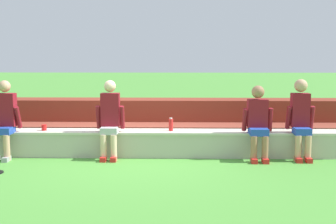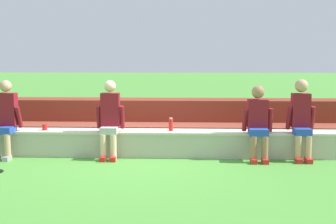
{
  "view_description": "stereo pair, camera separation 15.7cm",
  "coord_description": "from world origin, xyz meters",
  "px_view_note": "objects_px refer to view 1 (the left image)",
  "views": [
    {
      "loc": [
        0.79,
        -7.77,
        1.84
      ],
      "look_at": [
        0.63,
        0.23,
        0.81
      ],
      "focal_mm": 47.42,
      "sensor_mm": 36.0,
      "label": 1
    },
    {
      "loc": [
        0.95,
        -7.77,
        1.84
      ],
      "look_at": [
        0.63,
        0.23,
        0.81
      ],
      "focal_mm": 47.42,
      "sensor_mm": 36.0,
      "label": 2
    }
  ],
  "objects_px": {
    "person_left_of_center": "(110,118)",
    "person_right_of_center": "(301,117)",
    "water_bottle_mid_right": "(171,125)",
    "person_far_left": "(4,118)",
    "plastic_cup_middle": "(44,128)",
    "person_center": "(258,121)"
  },
  "relations": [
    {
      "from": "person_far_left",
      "to": "person_right_of_center",
      "type": "relative_size",
      "value": 0.98
    },
    {
      "from": "person_left_of_center",
      "to": "person_right_of_center",
      "type": "height_order",
      "value": "person_right_of_center"
    },
    {
      "from": "person_center",
      "to": "person_left_of_center",
      "type": "bearing_deg",
      "value": 178.62
    },
    {
      "from": "person_center",
      "to": "person_far_left",
      "type": "bearing_deg",
      "value": 179.7
    },
    {
      "from": "person_left_of_center",
      "to": "person_right_of_center",
      "type": "xyz_separation_m",
      "value": [
        3.39,
        0.01,
        0.02
      ]
    },
    {
      "from": "water_bottle_mid_right",
      "to": "person_far_left",
      "type": "bearing_deg",
      "value": -175.35
    },
    {
      "from": "person_right_of_center",
      "to": "plastic_cup_middle",
      "type": "bearing_deg",
      "value": 177.75
    },
    {
      "from": "person_left_of_center",
      "to": "plastic_cup_middle",
      "type": "relative_size",
      "value": 12.95
    },
    {
      "from": "person_left_of_center",
      "to": "plastic_cup_middle",
      "type": "height_order",
      "value": "person_left_of_center"
    },
    {
      "from": "person_left_of_center",
      "to": "person_center",
      "type": "distance_m",
      "value": 2.62
    },
    {
      "from": "person_center",
      "to": "person_right_of_center",
      "type": "relative_size",
      "value": 0.92
    },
    {
      "from": "person_right_of_center",
      "to": "plastic_cup_middle",
      "type": "relative_size",
      "value": 13.17
    },
    {
      "from": "plastic_cup_middle",
      "to": "person_center",
      "type": "bearing_deg",
      "value": -3.8
    },
    {
      "from": "person_left_of_center",
      "to": "water_bottle_mid_right",
      "type": "relative_size",
      "value": 5.78
    },
    {
      "from": "person_far_left",
      "to": "plastic_cup_middle",
      "type": "relative_size",
      "value": 12.94
    },
    {
      "from": "water_bottle_mid_right",
      "to": "plastic_cup_middle",
      "type": "relative_size",
      "value": 2.24
    },
    {
      "from": "person_left_of_center",
      "to": "person_right_of_center",
      "type": "bearing_deg",
      "value": 0.2
    },
    {
      "from": "person_left_of_center",
      "to": "water_bottle_mid_right",
      "type": "height_order",
      "value": "person_left_of_center"
    },
    {
      "from": "person_center",
      "to": "water_bottle_mid_right",
      "type": "relative_size",
      "value": 5.42
    },
    {
      "from": "person_far_left",
      "to": "person_left_of_center",
      "type": "distance_m",
      "value": 1.88
    },
    {
      "from": "person_right_of_center",
      "to": "person_left_of_center",
      "type": "bearing_deg",
      "value": -179.8
    },
    {
      "from": "person_left_of_center",
      "to": "plastic_cup_middle",
      "type": "distance_m",
      "value": 1.28
    }
  ]
}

